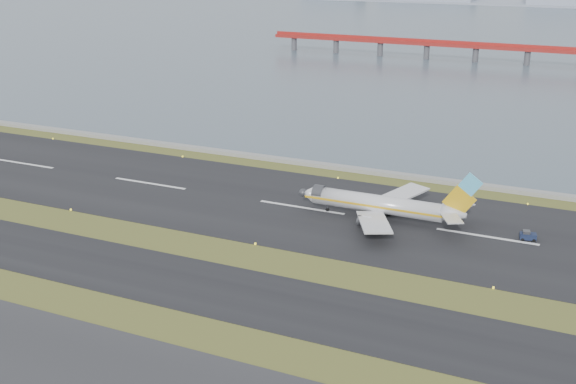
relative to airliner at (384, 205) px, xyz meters
name	(u,v)px	position (x,y,z in m)	size (l,w,h in m)	color
ground	(237,260)	(-18.51, -30.14, -3.46)	(1000.00, 1000.00, 0.00)	#3B4719
taxiway_strip	(203,286)	(-18.51, -42.14, -3.41)	(1000.00, 18.00, 0.10)	black
runway_strip	(302,208)	(-18.51, -0.14, -3.41)	(1000.00, 45.00, 0.10)	black
seawall	(348,169)	(-18.51, 29.86, -2.96)	(1000.00, 2.50, 1.00)	gray
bay_water	(535,21)	(-18.51, 429.86, -3.46)	(1400.00, 800.00, 1.30)	#445361
red_pier	(528,50)	(1.49, 219.86, 3.82)	(260.00, 5.00, 10.20)	maroon
airliner	(384,205)	(0.00, 0.00, 0.00)	(38.52, 32.89, 12.80)	silver
pushback_tug	(528,236)	(29.00, 1.55, -2.49)	(3.41, 2.40, 1.99)	#131C36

